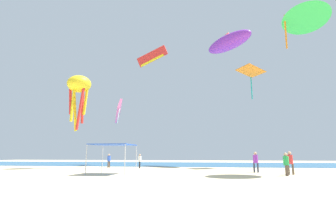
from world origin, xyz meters
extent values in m
cube|color=beige|center=(0.00, 0.00, -0.05)|extent=(110.00, 110.00, 0.10)
cube|color=#28608C|center=(0.00, 26.61, 0.01)|extent=(110.00, 20.72, 0.03)
cylinder|color=#B2B2B7|center=(-5.67, 1.49, 1.21)|extent=(0.07, 0.07, 2.41)
cylinder|color=#B2B2B7|center=(-2.47, 1.49, 1.21)|extent=(0.07, 0.07, 2.41)
cylinder|color=#B2B2B7|center=(-5.67, 4.71, 1.21)|extent=(0.07, 0.07, 2.41)
cylinder|color=#B2B2B7|center=(-2.47, 4.71, 1.21)|extent=(0.07, 0.07, 2.41)
cube|color=blue|center=(-4.07, 3.10, 2.44)|extent=(3.27, 3.29, 0.06)
cylinder|color=brown|center=(9.88, 3.27, 0.40)|extent=(0.16, 0.16, 0.80)
cylinder|color=brown|center=(9.89, 3.58, 0.40)|extent=(0.16, 0.16, 0.80)
cylinder|color=green|center=(9.88, 3.43, 1.15)|extent=(0.42, 0.42, 0.70)
sphere|color=tan|center=(9.88, 3.43, 1.63)|extent=(0.26, 0.26, 0.26)
cylinder|color=#33384C|center=(8.07, 7.08, 0.42)|extent=(0.17, 0.17, 0.85)
cylinder|color=#33384C|center=(8.40, 7.10, 0.42)|extent=(0.17, 0.17, 0.85)
cylinder|color=purple|center=(8.23, 7.09, 1.21)|extent=(0.44, 0.44, 0.74)
sphere|color=tan|center=(8.23, 7.09, 1.72)|extent=(0.28, 0.28, 0.28)
cylinder|color=brown|center=(-8.53, 13.38, 0.39)|extent=(0.15, 0.15, 0.78)
cylinder|color=brown|center=(-8.47, 13.68, 0.39)|extent=(0.15, 0.15, 0.78)
cylinder|color=blue|center=(-8.50, 13.53, 1.12)|extent=(0.41, 0.41, 0.68)
sphere|color=tan|center=(-8.50, 13.53, 1.58)|extent=(0.25, 0.25, 0.25)
cylinder|color=brown|center=(10.75, 4.80, 0.43)|extent=(0.17, 0.17, 0.86)
cylinder|color=brown|center=(10.42, 4.87, 0.43)|extent=(0.17, 0.17, 0.86)
cylinder|color=red|center=(10.59, 4.84, 1.23)|extent=(0.45, 0.45, 0.74)
sphere|color=tan|center=(10.59, 4.84, 1.74)|extent=(0.28, 0.28, 0.28)
cylinder|color=black|center=(-4.26, 12.59, 0.38)|extent=(0.15, 0.15, 0.77)
cylinder|color=black|center=(-4.16, 12.31, 0.38)|extent=(0.15, 0.15, 0.77)
cylinder|color=white|center=(-4.21, 12.45, 1.10)|extent=(0.40, 0.40, 0.67)
sphere|color=tan|center=(-4.21, 12.45, 1.56)|extent=(0.25, 0.25, 0.25)
cube|color=pink|center=(-9.89, 20.24, 8.29)|extent=(2.47, 5.25, 3.32)
cube|color=white|center=(-9.89, 20.24, 7.57)|extent=(1.78, 3.92, 1.83)
ellipsoid|color=purple|center=(7.54, 20.60, 18.88)|extent=(8.02, 8.16, 2.98)
cone|color=red|center=(7.54, 20.60, 20.20)|extent=(1.87, 1.87, 1.14)
cone|color=green|center=(13.17, 5.37, 14.23)|extent=(4.59, 4.62, 1.94)
cylinder|color=orange|center=(11.42, 5.58, 12.90)|extent=(0.20, 0.47, 3.24)
cube|color=orange|center=(9.72, 15.54, 12.43)|extent=(3.81, 3.84, 0.81)
cylinder|color=teal|center=(9.72, 15.54, 10.11)|extent=(0.18, 0.18, 2.99)
ellipsoid|color=yellow|center=(-12.11, 11.46, 10.46)|extent=(3.73, 3.73, 2.14)
cylinder|color=yellow|center=(-11.24, 11.74, 8.15)|extent=(0.64, 0.43, 3.32)
cylinder|color=red|center=(-11.91, 12.35, 7.66)|extent=(0.42, 0.75, 4.30)
cylinder|color=yellow|center=(-12.78, 12.07, 7.16)|extent=(0.72, 0.68, 5.30)
cylinder|color=red|center=(-12.97, 11.18, 8.15)|extent=(0.64, 0.43, 3.32)
cylinder|color=yellow|center=(-12.30, 10.57, 7.66)|extent=(0.42, 0.75, 4.30)
cylinder|color=red|center=(-11.43, 10.85, 7.16)|extent=(0.72, 0.68, 5.30)
cube|color=red|center=(-5.42, 24.07, 18.70)|extent=(5.75, 1.53, 3.51)
cube|color=yellow|center=(-5.42, 24.07, 17.93)|extent=(4.40, 0.95, 1.94)
camera|label=1|loc=(3.97, -18.18, 1.62)|focal=27.57mm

